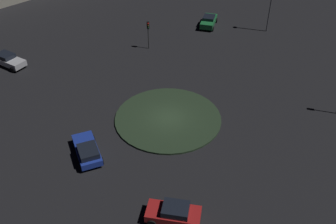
{
  "coord_description": "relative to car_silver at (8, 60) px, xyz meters",
  "views": [
    {
      "loc": [
        -10.38,
        28.18,
        23.31
      ],
      "look_at": [
        0.0,
        0.0,
        0.85
      ],
      "focal_mm": 40.82,
      "sensor_mm": 36.0,
      "label": 1
    }
  ],
  "objects": [
    {
      "name": "car_silver",
      "position": [
        0.0,
        0.0,
        0.0
      ],
      "size": [
        4.8,
        2.73,
        1.5
      ],
      "rotation": [
        0.0,
        0.0,
        2.93
      ],
      "color": "silver",
      "rests_on": "ground_plane"
    },
    {
      "name": "roundabout_island",
      "position": [
        -21.85,
        3.3,
        -0.69
      ],
      "size": [
        10.57,
        10.57,
        0.18
      ],
      "primitive_type": "cylinder",
      "color": "#263823",
      "rests_on": "ground_plane"
    },
    {
      "name": "car_green",
      "position": [
        -19.73,
        -19.53,
        -0.0
      ],
      "size": [
        2.34,
        4.47,
        1.49
      ],
      "rotation": [
        0.0,
        0.0,
        -1.48
      ],
      "color": "#1E7238",
      "rests_on": "ground_plane"
    },
    {
      "name": "ground_plane",
      "position": [
        -21.85,
        3.3,
        -0.78
      ],
      "size": [
        118.69,
        118.69,
        0.0
      ],
      "primitive_type": "plane",
      "color": "black"
    },
    {
      "name": "car_blue",
      "position": [
        -17.11,
        10.81,
        -0.05
      ],
      "size": [
        4.26,
        4.42,
        1.4
      ],
      "rotation": [
        0.0,
        0.0,
        -0.83
      ],
      "color": "#1E38A5",
      "rests_on": "ground_plane"
    },
    {
      "name": "traffic_light_southeast",
      "position": [
        -14.27,
        -9.98,
        1.87
      ],
      "size": [
        0.37,
        0.4,
        3.71
      ],
      "rotation": [
        0.0,
        0.0,
        2.09
      ],
      "color": "#2D2D2D",
      "rests_on": "ground_plane"
    },
    {
      "name": "car_red",
      "position": [
        -26.47,
        14.59,
        -0.01
      ],
      "size": [
        4.23,
        2.53,
        1.49
      ],
      "rotation": [
        0.0,
        0.0,
        0.17
      ],
      "color": "red",
      "rests_on": "ground_plane"
    }
  ]
}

